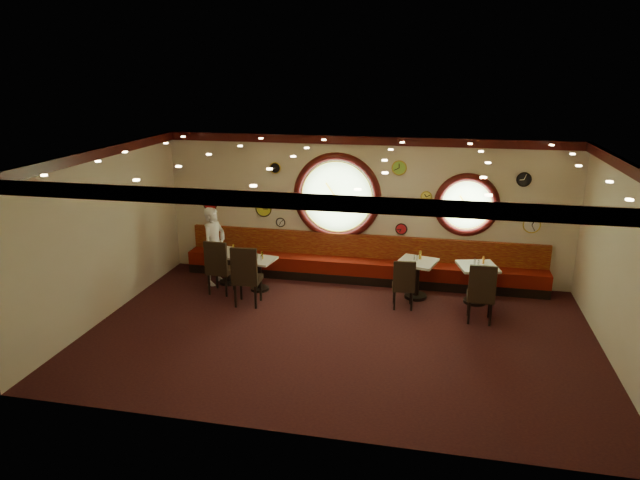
{
  "coord_description": "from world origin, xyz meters",
  "views": [
    {
      "loc": [
        1.6,
        -9.19,
        4.59
      ],
      "look_at": [
        -0.52,
        0.8,
        1.5
      ],
      "focal_mm": 32.0,
      "sensor_mm": 36.0,
      "label": 1
    }
  ],
  "objects_px": {
    "condiment_d_salt": "(475,262)",
    "condiment_c_bottle": "(420,255)",
    "chair_d": "(481,290)",
    "condiment_b_pepper": "(261,258)",
    "chair_a": "(218,264)",
    "condiment_d_pepper": "(478,263)",
    "condiment_c_pepper": "(417,258)",
    "table_a": "(228,263)",
    "waiter": "(214,246)",
    "condiment_c_salt": "(414,257)",
    "condiment_b_salt": "(257,256)",
    "table_d": "(477,279)",
    "chair_b": "(246,272)",
    "table_b": "(259,271)",
    "chair_c": "(404,281)",
    "condiment_a_bottle": "(234,247)",
    "table_c": "(416,275)",
    "condiment_a_pepper": "(226,250)",
    "condiment_d_bottle": "(483,260)",
    "condiment_a_salt": "(224,249)",
    "condiment_b_bottle": "(262,255)"
  },
  "relations": [
    {
      "from": "condiment_a_bottle",
      "to": "table_d",
      "type": "bearing_deg",
      "value": -1.31
    },
    {
      "from": "table_b",
      "to": "condiment_a_pepper",
      "type": "xyz_separation_m",
      "value": [
        -0.81,
        0.18,
        0.34
      ]
    },
    {
      "from": "condiment_a_salt",
      "to": "table_c",
      "type": "bearing_deg",
      "value": -0.28
    },
    {
      "from": "chair_b",
      "to": "condiment_a_pepper",
      "type": "xyz_separation_m",
      "value": [
        -0.83,
        1.07,
        0.06
      ]
    },
    {
      "from": "condiment_b_bottle",
      "to": "waiter",
      "type": "distance_m",
      "value": 1.15
    },
    {
      "from": "condiment_c_salt",
      "to": "condiment_c_pepper",
      "type": "xyz_separation_m",
      "value": [
        0.06,
        -0.04,
        0.01
      ]
    },
    {
      "from": "condiment_a_bottle",
      "to": "condiment_c_bottle",
      "type": "bearing_deg",
      "value": 0.42
    },
    {
      "from": "condiment_a_pepper",
      "to": "condiment_d_bottle",
      "type": "height_order",
      "value": "condiment_d_bottle"
    },
    {
      "from": "table_a",
      "to": "table_c",
      "type": "bearing_deg",
      "value": 0.16
    },
    {
      "from": "chair_b",
      "to": "condiment_c_salt",
      "type": "relative_size",
      "value": 8.24
    },
    {
      "from": "condiment_c_salt",
      "to": "table_b",
      "type": "bearing_deg",
      "value": -174.32
    },
    {
      "from": "condiment_d_salt",
      "to": "waiter",
      "type": "distance_m",
      "value": 5.52
    },
    {
      "from": "waiter",
      "to": "condiment_b_pepper",
      "type": "bearing_deg",
      "value": -84.33
    },
    {
      "from": "condiment_b_pepper",
      "to": "condiment_c_bottle",
      "type": "distance_m",
      "value": 3.32
    },
    {
      "from": "condiment_b_salt",
      "to": "table_d",
      "type": "bearing_deg",
      "value": 2.62
    },
    {
      "from": "condiment_a_bottle",
      "to": "condiment_b_bottle",
      "type": "height_order",
      "value": "condiment_a_bottle"
    },
    {
      "from": "condiment_d_pepper",
      "to": "condiment_a_bottle",
      "type": "height_order",
      "value": "condiment_d_pepper"
    },
    {
      "from": "table_b",
      "to": "condiment_d_bottle",
      "type": "distance_m",
      "value": 4.65
    },
    {
      "from": "table_b",
      "to": "condiment_c_salt",
      "type": "distance_m",
      "value": 3.29
    },
    {
      "from": "condiment_c_salt",
      "to": "condiment_c_bottle",
      "type": "distance_m",
      "value": 0.14
    },
    {
      "from": "condiment_c_pepper",
      "to": "waiter",
      "type": "distance_m",
      "value": 4.38
    },
    {
      "from": "table_c",
      "to": "condiment_a_salt",
      "type": "distance_m",
      "value": 4.21
    },
    {
      "from": "chair_b",
      "to": "condiment_d_salt",
      "type": "bearing_deg",
      "value": 11.25
    },
    {
      "from": "table_d",
      "to": "chair_b",
      "type": "distance_m",
      "value": 4.64
    },
    {
      "from": "table_a",
      "to": "table_d",
      "type": "xyz_separation_m",
      "value": [
        5.31,
        -0.01,
        0.04
      ]
    },
    {
      "from": "condiment_d_salt",
      "to": "condiment_a_pepper",
      "type": "bearing_deg",
      "value": -178.75
    },
    {
      "from": "table_b",
      "to": "table_a",
      "type": "bearing_deg",
      "value": 162.71
    },
    {
      "from": "chair_a",
      "to": "condiment_d_pepper",
      "type": "height_order",
      "value": "chair_a"
    },
    {
      "from": "condiment_c_pepper",
      "to": "condiment_c_bottle",
      "type": "distance_m",
      "value": 0.12
    },
    {
      "from": "condiment_d_salt",
      "to": "waiter",
      "type": "bearing_deg",
      "value": -178.92
    },
    {
      "from": "table_a",
      "to": "condiment_c_salt",
      "type": "distance_m",
      "value": 4.06
    },
    {
      "from": "condiment_b_salt",
      "to": "chair_d",
      "type": "bearing_deg",
      "value": -9.64
    },
    {
      "from": "condiment_c_pepper",
      "to": "condiment_a_bottle",
      "type": "xyz_separation_m",
      "value": [
        -4.0,
        0.07,
        -0.06
      ]
    },
    {
      "from": "chair_a",
      "to": "table_a",
      "type": "bearing_deg",
      "value": 96.74
    },
    {
      "from": "chair_a",
      "to": "condiment_b_pepper",
      "type": "bearing_deg",
      "value": 25.93
    },
    {
      "from": "condiment_c_bottle",
      "to": "condiment_b_pepper",
      "type": "bearing_deg",
      "value": -172.28
    },
    {
      "from": "condiment_b_pepper",
      "to": "condiment_d_bottle",
      "type": "bearing_deg",
      "value": 5.38
    },
    {
      "from": "table_a",
      "to": "chair_b",
      "type": "relative_size",
      "value": 1.07
    },
    {
      "from": "condiment_d_pepper",
      "to": "condiment_a_bottle",
      "type": "xyz_separation_m",
      "value": [
        -5.21,
        0.12,
        -0.05
      ]
    },
    {
      "from": "chair_d",
      "to": "condiment_c_bottle",
      "type": "distance_m",
      "value": 1.65
    },
    {
      "from": "chair_d",
      "to": "condiment_b_pepper",
      "type": "bearing_deg",
      "value": 172.09
    },
    {
      "from": "table_a",
      "to": "condiment_c_bottle",
      "type": "bearing_deg",
      "value": 1.91
    },
    {
      "from": "waiter",
      "to": "condiment_a_bottle",
      "type": "bearing_deg",
      "value": -48.18
    },
    {
      "from": "table_d",
      "to": "condiment_c_bottle",
      "type": "xyz_separation_m",
      "value": [
        -1.15,
        0.15,
        0.39
      ]
    },
    {
      "from": "table_b",
      "to": "condiment_c_bottle",
      "type": "bearing_deg",
      "value": 6.57
    },
    {
      "from": "condiment_c_bottle",
      "to": "table_d",
      "type": "bearing_deg",
      "value": -7.37
    },
    {
      "from": "condiment_c_salt",
      "to": "chair_c",
      "type": "bearing_deg",
      "value": -102.48
    },
    {
      "from": "chair_b",
      "to": "condiment_a_salt",
      "type": "xyz_separation_m",
      "value": [
        -0.91,
        1.17,
        0.07
      ]
    },
    {
      "from": "chair_a",
      "to": "condiment_c_bottle",
      "type": "bearing_deg",
      "value": 13.97
    },
    {
      "from": "condiment_d_salt",
      "to": "condiment_c_bottle",
      "type": "height_order",
      "value": "condiment_c_bottle"
    }
  ]
}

